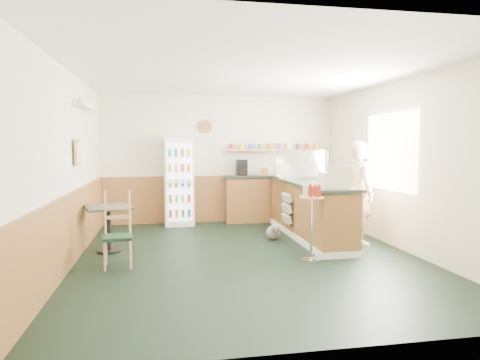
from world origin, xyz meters
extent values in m
plane|color=black|center=(0.00, 0.00, 0.00)|extent=(6.00, 6.00, 0.00)
cube|color=silver|center=(0.00, 3.01, 1.35)|extent=(5.00, 0.02, 2.70)
cube|color=silver|center=(-2.51, 0.00, 1.35)|extent=(0.02, 6.00, 2.70)
cube|color=silver|center=(2.51, 0.00, 1.35)|extent=(0.02, 6.00, 2.70)
cube|color=white|center=(0.00, 0.00, 2.71)|extent=(5.00, 6.00, 0.02)
cube|color=#965C30|center=(0.00, 2.97, 0.50)|extent=(4.98, 0.05, 1.00)
cube|color=#965C30|center=(-2.47, 0.00, 0.50)|extent=(0.05, 5.98, 1.00)
cube|color=white|center=(2.46, 0.30, 1.55)|extent=(0.06, 1.45, 1.25)
cube|color=gold|center=(-2.45, 0.50, 1.55)|extent=(0.03, 0.32, 0.38)
cube|color=white|center=(-2.40, 1.00, 2.25)|extent=(0.18, 1.20, 0.03)
cylinder|color=#955825|center=(-0.30, 2.94, 2.05)|extent=(0.26, 0.04, 0.26)
cube|color=#965C30|center=(1.35, 1.07, 0.47)|extent=(0.60, 2.95, 0.95)
cube|color=white|center=(1.35, 1.07, 0.05)|extent=(0.64, 2.97, 0.10)
cube|color=#27362B|center=(1.35, 1.08, 0.98)|extent=(0.68, 3.01, 0.05)
cube|color=#965C30|center=(1.20, 2.80, 0.47)|extent=(2.20, 0.38, 0.95)
cube|color=#27362B|center=(1.20, 2.80, 0.98)|extent=(2.24, 0.42, 0.05)
cube|color=tan|center=(1.20, 2.88, 1.55)|extent=(2.10, 0.22, 0.04)
cube|color=black|center=(0.45, 2.80, 1.18)|extent=(0.22, 0.18, 0.34)
cylinder|color=#B2664C|center=(0.25, 2.88, 1.63)|extent=(0.10, 0.10, 0.12)
cylinder|color=#B2664C|center=(0.46, 2.88, 1.63)|extent=(0.10, 0.10, 0.12)
cylinder|color=#B2664C|center=(0.67, 2.88, 1.63)|extent=(0.10, 0.10, 0.12)
cylinder|color=#B2664C|center=(0.88, 2.88, 1.63)|extent=(0.10, 0.10, 0.12)
cylinder|color=#B2664C|center=(1.09, 2.88, 1.63)|extent=(0.10, 0.10, 0.12)
cylinder|color=#B2664C|center=(1.31, 2.88, 1.63)|extent=(0.10, 0.10, 0.12)
cylinder|color=#B2664C|center=(1.52, 2.88, 1.63)|extent=(0.10, 0.10, 0.12)
cylinder|color=#B2664C|center=(1.73, 2.88, 1.63)|extent=(0.10, 0.10, 0.12)
cylinder|color=#B2664C|center=(1.94, 2.88, 1.63)|extent=(0.10, 0.10, 0.12)
cylinder|color=#B2664C|center=(2.15, 2.88, 1.63)|extent=(0.10, 0.10, 0.12)
cube|color=white|center=(-0.88, 2.78, 0.91)|extent=(0.60, 0.42, 1.81)
cube|color=white|center=(-0.88, 2.55, 0.92)|extent=(0.50, 0.02, 1.60)
cube|color=silver|center=(-0.88, 2.48, 0.92)|extent=(0.54, 0.02, 1.66)
cube|color=silver|center=(1.35, 1.60, 1.04)|extent=(0.96, 0.50, 0.07)
cube|color=silver|center=(1.35, 1.60, 1.31)|extent=(0.93, 0.48, 0.48)
cube|color=#EEE2C5|center=(1.35, -0.05, 1.13)|extent=(0.47, 0.49, 0.23)
imported|color=tan|center=(2.05, 0.50, 0.86)|extent=(0.41, 0.57, 1.72)
cylinder|color=silver|center=(0.87, -0.39, 0.01)|extent=(0.27, 0.27, 0.02)
cylinder|color=silver|center=(0.87, -0.39, 0.46)|extent=(0.04, 0.04, 0.90)
cylinder|color=tan|center=(0.87, -0.39, 0.91)|extent=(0.35, 0.35, 0.02)
cylinder|color=red|center=(0.98, -0.38, 1.00)|extent=(0.05, 0.05, 0.15)
cylinder|color=red|center=(0.95, -0.31, 1.00)|extent=(0.05, 0.05, 0.15)
cylinder|color=red|center=(0.88, -0.28, 1.00)|extent=(0.05, 0.05, 0.15)
cylinder|color=red|center=(0.81, -0.30, 1.00)|extent=(0.05, 0.05, 0.15)
cylinder|color=red|center=(0.77, -0.36, 1.00)|extent=(0.05, 0.05, 0.15)
cylinder|color=red|center=(0.78, -0.44, 1.00)|extent=(0.05, 0.05, 0.15)
cylinder|color=red|center=(0.83, -0.49, 1.00)|extent=(0.05, 0.05, 0.15)
cylinder|color=red|center=(0.90, -0.49, 1.00)|extent=(0.05, 0.05, 0.15)
cylinder|color=red|center=(0.96, -0.45, 1.00)|extent=(0.05, 0.05, 0.15)
cube|color=black|center=(1.01, 1.24, 0.25)|extent=(0.05, 0.47, 0.03)
cube|color=beige|center=(0.99, 1.24, 0.32)|extent=(0.09, 0.43, 0.16)
cube|color=black|center=(1.01, 1.24, 0.44)|extent=(0.05, 0.47, 0.03)
cube|color=beige|center=(0.99, 1.24, 0.51)|extent=(0.09, 0.43, 0.16)
cube|color=black|center=(1.01, 1.24, 0.63)|extent=(0.05, 0.47, 0.03)
cube|color=beige|center=(0.99, 1.24, 0.70)|extent=(0.09, 0.43, 0.16)
cylinder|color=black|center=(-2.05, 0.63, 0.02)|extent=(0.37, 0.37, 0.04)
cylinder|color=black|center=(-2.05, 0.63, 0.35)|extent=(0.07, 0.07, 0.65)
cube|color=#27362B|center=(-2.05, 0.63, 0.70)|extent=(0.80, 0.80, 0.04)
cube|color=black|center=(-1.83, -0.24, 0.41)|extent=(0.41, 0.41, 0.05)
cylinder|color=tan|center=(-1.99, -0.41, 0.20)|extent=(0.03, 0.03, 0.40)
cylinder|color=tan|center=(-1.66, -0.41, 0.20)|extent=(0.03, 0.03, 0.40)
cylinder|color=tan|center=(-1.99, -0.08, 0.20)|extent=(0.03, 0.03, 0.40)
cylinder|color=tan|center=(-1.66, -0.08, 0.20)|extent=(0.03, 0.03, 0.40)
cube|color=tan|center=(-1.83, -0.07, 0.72)|extent=(0.35, 0.06, 0.62)
sphere|color=gray|center=(0.68, 1.01, 0.12)|extent=(0.25, 0.25, 0.25)
sphere|color=gray|center=(0.68, 0.89, 0.22)|extent=(0.15, 0.15, 0.15)
camera|label=1|loc=(-1.21, -6.16, 1.65)|focal=32.00mm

